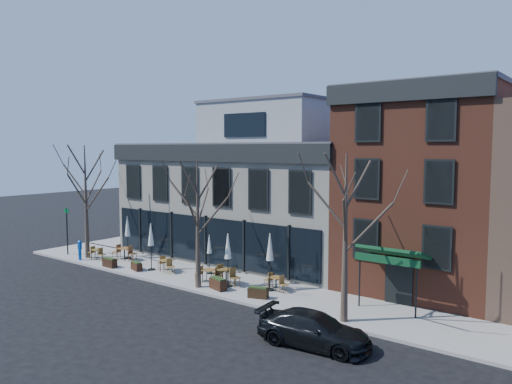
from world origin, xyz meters
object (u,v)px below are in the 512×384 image
Objects in this scene: call_box at (80,249)px; cafe_set_0 at (97,253)px; parked_sedan at (314,330)px; umbrella_0 at (127,229)px.

call_box reaches higher than cafe_set_0.
umbrella_0 is at bearing 68.25° from parked_sedan.
umbrella_0 is (2.22, 2.35, 1.36)m from call_box.
umbrella_0 is (-18.18, 5.20, 1.58)m from parked_sedan.
parked_sedan is 20.01m from cafe_set_0.
call_box is 0.47× the size of umbrella_0.
cafe_set_0 is at bearing -134.71° from umbrella_0.
cafe_set_0 is 0.55× the size of umbrella_0.
umbrella_0 is (1.49, 1.51, 1.66)m from cafe_set_0.
parked_sedan is 18.97m from umbrella_0.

